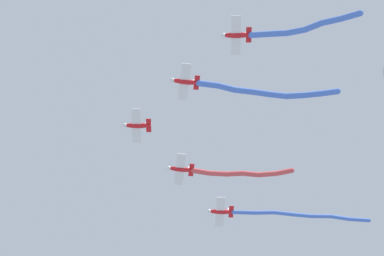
{
  "coord_description": "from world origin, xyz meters",
  "views": [
    {
      "loc": [
        44.5,
        -20.32,
        4.35
      ],
      "look_at": [
        4.42,
        3.56,
        89.77
      ],
      "focal_mm": 60.71,
      "sensor_mm": 36.0,
      "label": 1
    }
  ],
  "objects_px": {
    "airplane_lead": "(137,126)",
    "airplane_trail": "(220,212)",
    "airplane_slot": "(236,35)",
    "airplane_right_wing": "(180,169)",
    "airplane_left_wing": "(185,82)"
  },
  "relations": [
    {
      "from": "airplane_lead",
      "to": "airplane_trail",
      "type": "xyz_separation_m",
      "value": [
        -7.02,
        19.14,
        0.0
      ]
    },
    {
      "from": "airplane_slot",
      "to": "airplane_trail",
      "type": "relative_size",
      "value": 0.98
    },
    {
      "from": "airplane_right_wing",
      "to": "airplane_slot",
      "type": "xyz_separation_m",
      "value": [
        23.28,
        -4.59,
        -0.6
      ]
    },
    {
      "from": "airplane_right_wing",
      "to": "airplane_trail",
      "type": "distance_m",
      "value": 10.21
    },
    {
      "from": "airplane_lead",
      "to": "airplane_slot",
      "type": "bearing_deg",
      "value": 134.29
    },
    {
      "from": "airplane_slot",
      "to": "airplane_trail",
      "type": "distance_m",
      "value": 30.31
    },
    {
      "from": "airplane_lead",
      "to": "airplane_slot",
      "type": "height_order",
      "value": "airplane_lead"
    },
    {
      "from": "airplane_right_wing",
      "to": "airplane_lead",
      "type": "bearing_deg",
      "value": 44.6
    },
    {
      "from": "airplane_lead",
      "to": "airplane_right_wing",
      "type": "distance_m",
      "value": 10.19
    },
    {
      "from": "airplane_right_wing",
      "to": "airplane_trail",
      "type": "bearing_deg",
      "value": -135.34
    },
    {
      "from": "airplane_left_wing",
      "to": "airplane_trail",
      "type": "relative_size",
      "value": 1.02
    },
    {
      "from": "airplane_right_wing",
      "to": "airplane_slot",
      "type": "height_order",
      "value": "airplane_right_wing"
    },
    {
      "from": "airplane_lead",
      "to": "airplane_trail",
      "type": "height_order",
      "value": "same"
    },
    {
      "from": "airplane_slot",
      "to": "airplane_trail",
      "type": "xyz_separation_m",
      "value": [
        -26.8,
        14.17,
        0.3
      ]
    },
    {
      "from": "airplane_left_wing",
      "to": "airplane_slot",
      "type": "bearing_deg",
      "value": 128.51
    }
  ]
}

